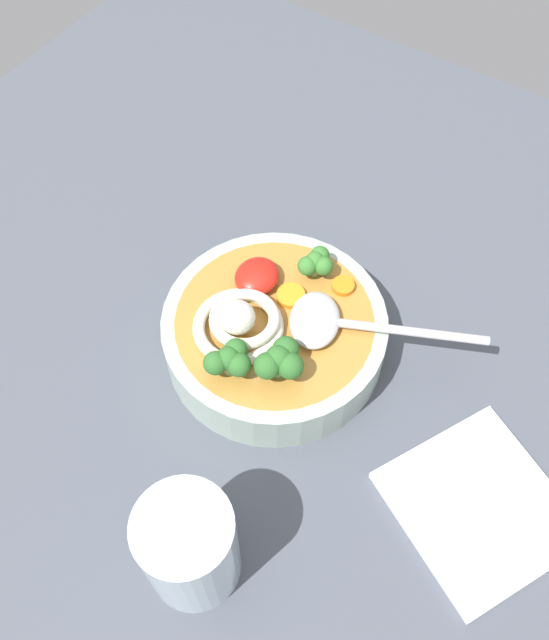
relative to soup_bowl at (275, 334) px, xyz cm
name	(u,v)px	position (x,y,z in cm)	size (l,w,h in cm)	color
table_slab	(259,361)	(-0.97, 1.11, -4.63)	(98.06, 98.06, 4.32)	#474C56
soup_bowl	(275,334)	(0.00, 0.00, 0.00)	(20.20, 20.20, 4.78)	#9EB2A3
noodle_pile	(240,322)	(-2.43, 2.02, 3.41)	(8.77, 8.60, 3.53)	silver
soup_spoon	(330,322)	(2.02, -4.49, 3.11)	(10.16, 17.08, 1.60)	#B7B7BC
chili_sauce_dollop	(257,276)	(2.59, 3.54, 3.29)	(4.34, 3.91, 1.95)	red
broccoli_floret_rear	(231,360)	(-6.31, 0.26, 4.28)	(3.98, 3.42, 3.15)	#7A9E60
broccoli_floret_near_spoon	(316,262)	(6.35, -0.45, 4.04)	(3.49, 3.00, 2.76)	#7A9E60
broccoli_floret_center	(280,360)	(-4.25, -3.28, 4.51)	(4.43, 3.81, 3.50)	#7A9E60
carrot_slice_left	(291,296)	(2.84, 0.06, 2.58)	(2.59, 2.59, 0.54)	orange
carrot_slice_extra_a	(343,286)	(6.32, -3.37, 2.59)	(2.07, 2.07, 0.55)	orange
drinking_glass	(189,547)	(-20.06, -5.49, 2.68)	(7.13, 7.13, 10.30)	silver
folded_napkin	(479,506)	(-3.95, -22.33, -2.07)	(12.70, 13.31, 0.80)	white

